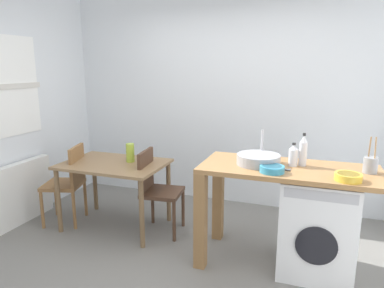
{
  "coord_description": "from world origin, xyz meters",
  "views": [
    {
      "loc": [
        1.1,
        -2.64,
        1.76
      ],
      "look_at": [
        -0.0,
        0.45,
        1.04
      ],
      "focal_mm": 32.71,
      "sensor_mm": 36.0,
      "label": 1
    }
  ],
  "objects_px": {
    "bottle_squat_brown": "(303,151)",
    "dining_table": "(114,171)",
    "washing_machine": "(317,225)",
    "utensil_crock": "(371,165)",
    "bottle_tall_green": "(293,156)",
    "mixing_bowl": "(272,169)",
    "colander": "(348,177)",
    "vase": "(130,153)",
    "chair_opposite": "(156,187)",
    "chair_person_seat": "(69,180)"
  },
  "relations": [
    {
      "from": "washing_machine",
      "to": "colander",
      "type": "xyz_separation_m",
      "value": [
        0.19,
        -0.22,
        0.52
      ]
    },
    {
      "from": "dining_table",
      "to": "bottle_squat_brown",
      "type": "distance_m",
      "value": 2.0
    },
    {
      "from": "bottle_tall_green",
      "to": "mixing_bowl",
      "type": "bearing_deg",
      "value": -119.56
    },
    {
      "from": "bottle_squat_brown",
      "to": "vase",
      "type": "xyz_separation_m",
      "value": [
        -1.8,
        0.18,
        -0.21
      ]
    },
    {
      "from": "dining_table",
      "to": "utensil_crock",
      "type": "distance_m",
      "value": 2.51
    },
    {
      "from": "washing_machine",
      "to": "mixing_bowl",
      "type": "height_order",
      "value": "mixing_bowl"
    },
    {
      "from": "chair_person_seat",
      "to": "dining_table",
      "type": "bearing_deg",
      "value": -98.86
    },
    {
      "from": "bottle_tall_green",
      "to": "mixing_bowl",
      "type": "relative_size",
      "value": 1.02
    },
    {
      "from": "washing_machine",
      "to": "vase",
      "type": "distance_m",
      "value": 2.02
    },
    {
      "from": "colander",
      "to": "utensil_crock",
      "type": "bearing_deg",
      "value": 56.3
    },
    {
      "from": "chair_opposite",
      "to": "washing_machine",
      "type": "distance_m",
      "value": 1.65
    },
    {
      "from": "dining_table",
      "to": "bottle_tall_green",
      "type": "xyz_separation_m",
      "value": [
        1.88,
        -0.12,
        0.37
      ]
    },
    {
      "from": "chair_person_seat",
      "to": "bottle_tall_green",
      "type": "xyz_separation_m",
      "value": [
        2.42,
        -0.04,
        0.5
      ]
    },
    {
      "from": "vase",
      "to": "bottle_tall_green",
      "type": "bearing_deg",
      "value": -7.2
    },
    {
      "from": "dining_table",
      "to": "chair_opposite",
      "type": "xyz_separation_m",
      "value": [
        0.48,
        0.04,
        -0.14
      ]
    },
    {
      "from": "colander",
      "to": "dining_table",
      "type": "bearing_deg",
      "value": 170.24
    },
    {
      "from": "washing_machine",
      "to": "utensil_crock",
      "type": "relative_size",
      "value": 2.87
    },
    {
      "from": "mixing_bowl",
      "to": "utensil_crock",
      "type": "height_order",
      "value": "utensil_crock"
    },
    {
      "from": "washing_machine",
      "to": "bottle_tall_green",
      "type": "xyz_separation_m",
      "value": [
        -0.24,
        0.06,
        0.58
      ]
    },
    {
      "from": "chair_person_seat",
      "to": "bottle_squat_brown",
      "type": "xyz_separation_m",
      "value": [
        2.5,
        -0.01,
        0.54
      ]
    },
    {
      "from": "chair_opposite",
      "to": "mixing_bowl",
      "type": "height_order",
      "value": "mixing_bowl"
    },
    {
      "from": "dining_table",
      "to": "mixing_bowl",
      "type": "relative_size",
      "value": 5.5
    },
    {
      "from": "chair_opposite",
      "to": "utensil_crock",
      "type": "distance_m",
      "value": 2.07
    },
    {
      "from": "chair_opposite",
      "to": "bottle_tall_green",
      "type": "xyz_separation_m",
      "value": [
        1.4,
        -0.16,
        0.5
      ]
    },
    {
      "from": "utensil_crock",
      "to": "bottle_tall_green",
      "type": "bearing_deg",
      "value": 179.29
    },
    {
      "from": "mixing_bowl",
      "to": "colander",
      "type": "relative_size",
      "value": 1.0
    },
    {
      "from": "chair_opposite",
      "to": "washing_machine",
      "type": "relative_size",
      "value": 1.05
    },
    {
      "from": "bottle_squat_brown",
      "to": "dining_table",
      "type": "bearing_deg",
      "value": 177.53
    },
    {
      "from": "dining_table",
      "to": "vase",
      "type": "bearing_deg",
      "value": 33.69
    },
    {
      "from": "bottle_squat_brown",
      "to": "mixing_bowl",
      "type": "height_order",
      "value": "bottle_squat_brown"
    },
    {
      "from": "bottle_tall_green",
      "to": "mixing_bowl",
      "type": "xyz_separation_m",
      "value": [
        -0.15,
        -0.26,
        -0.06
      ]
    },
    {
      "from": "bottle_squat_brown",
      "to": "colander",
      "type": "height_order",
      "value": "bottle_squat_brown"
    },
    {
      "from": "mixing_bowl",
      "to": "vase",
      "type": "height_order",
      "value": "mixing_bowl"
    },
    {
      "from": "chair_person_seat",
      "to": "bottle_tall_green",
      "type": "distance_m",
      "value": 2.48
    },
    {
      "from": "chair_opposite",
      "to": "washing_machine",
      "type": "bearing_deg",
      "value": 76.04
    },
    {
      "from": "dining_table",
      "to": "chair_person_seat",
      "type": "bearing_deg",
      "value": -171.88
    },
    {
      "from": "bottle_squat_brown",
      "to": "vase",
      "type": "relative_size",
      "value": 1.41
    },
    {
      "from": "vase",
      "to": "bottle_squat_brown",
      "type": "bearing_deg",
      "value": -5.83
    },
    {
      "from": "dining_table",
      "to": "chair_opposite",
      "type": "bearing_deg",
      "value": 5.02
    },
    {
      "from": "chair_person_seat",
      "to": "bottle_tall_green",
      "type": "bearing_deg",
      "value": -107.92
    },
    {
      "from": "washing_machine",
      "to": "vase",
      "type": "bearing_deg",
      "value": 171.94
    },
    {
      "from": "bottle_tall_green",
      "to": "colander",
      "type": "distance_m",
      "value": 0.51
    },
    {
      "from": "utensil_crock",
      "to": "colander",
      "type": "relative_size",
      "value": 1.5
    },
    {
      "from": "dining_table",
      "to": "vase",
      "type": "height_order",
      "value": "vase"
    },
    {
      "from": "chair_person_seat",
      "to": "bottle_tall_green",
      "type": "relative_size",
      "value": 4.43
    },
    {
      "from": "utensil_crock",
      "to": "chair_person_seat",
      "type": "bearing_deg",
      "value": 179.1
    },
    {
      "from": "dining_table",
      "to": "bottle_squat_brown",
      "type": "bearing_deg",
      "value": -2.47
    },
    {
      "from": "utensil_crock",
      "to": "vase",
      "type": "relative_size",
      "value": 1.47
    },
    {
      "from": "dining_table",
      "to": "chair_opposite",
      "type": "relative_size",
      "value": 1.22
    },
    {
      "from": "washing_machine",
      "to": "vase",
      "type": "height_order",
      "value": "vase"
    }
  ]
}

